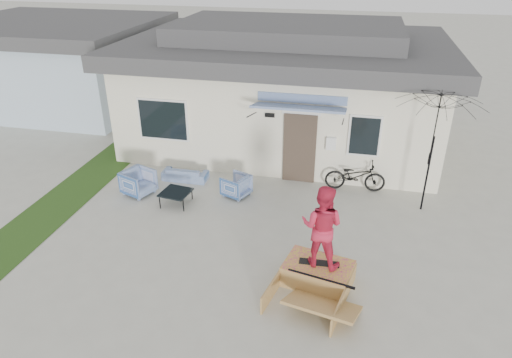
% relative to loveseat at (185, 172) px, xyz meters
% --- Properties ---
extents(ground, '(90.00, 90.00, 0.00)m').
position_rel_loveseat_xyz_m(ground, '(2.33, -3.78, -0.26)').
color(ground, '#ACAB9C').
rests_on(ground, ground).
extents(grass_strip, '(1.40, 8.00, 0.01)m').
position_rel_loveseat_xyz_m(grass_strip, '(-2.87, -1.78, -0.26)').
color(grass_strip, '#203D15').
rests_on(grass_strip, ground).
extents(house, '(10.80, 8.49, 4.10)m').
position_rel_loveseat_xyz_m(house, '(2.34, 4.21, 1.68)').
color(house, beige).
rests_on(house, ground).
extents(neighbor_house, '(8.60, 7.60, 3.50)m').
position_rel_loveseat_xyz_m(neighbor_house, '(-8.17, 6.22, 1.52)').
color(neighbor_house, '#A6BACC').
rests_on(neighbor_house, ground).
extents(loveseat, '(1.36, 0.41, 0.53)m').
position_rel_loveseat_xyz_m(loveseat, '(0.00, 0.00, 0.00)').
color(loveseat, '#204C90').
rests_on(loveseat, ground).
extents(armchair_left, '(0.95, 0.98, 0.79)m').
position_rel_loveseat_xyz_m(armchair_left, '(-0.97, -1.12, 0.13)').
color(armchair_left, '#204C90').
rests_on(armchair_left, ground).
extents(armchair_right, '(0.84, 0.86, 0.69)m').
position_rel_loveseat_xyz_m(armchair_right, '(1.75, -0.62, 0.08)').
color(armchair_right, '#204C90').
rests_on(armchair_right, ground).
extents(coffee_table, '(0.84, 0.84, 0.37)m').
position_rel_loveseat_xyz_m(coffee_table, '(0.27, -1.43, -0.08)').
color(coffee_table, black).
rests_on(coffee_table, ground).
extents(bicycle, '(1.75, 0.71, 1.09)m').
position_rel_loveseat_xyz_m(bicycle, '(4.99, 0.46, 0.28)').
color(bicycle, black).
rests_on(bicycle, ground).
extents(patio_umbrella, '(2.35, 2.19, 2.20)m').
position_rel_loveseat_xyz_m(patio_umbrella, '(6.80, -0.25, 1.48)').
color(patio_umbrella, black).
rests_on(patio_umbrella, ground).
extents(skate_ramp, '(1.72, 2.08, 0.46)m').
position_rel_loveseat_xyz_m(skate_ramp, '(4.39, -3.89, -0.04)').
color(skate_ramp, '#A17840').
rests_on(skate_ramp, ground).
extents(skateboard, '(0.84, 0.24, 0.05)m').
position_rel_loveseat_xyz_m(skateboard, '(4.40, -3.84, 0.22)').
color(skateboard, black).
rests_on(skateboard, skate_ramp).
extents(skater, '(0.98, 0.82, 1.79)m').
position_rel_loveseat_xyz_m(skater, '(4.40, -3.84, 1.14)').
color(skater, '#CC2542').
rests_on(skater, skateboard).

